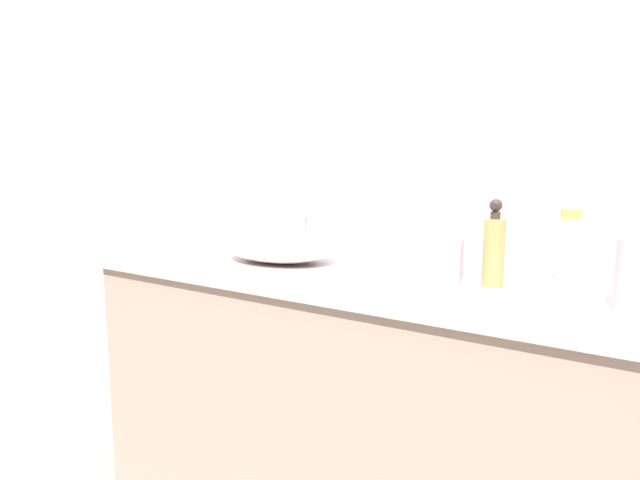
% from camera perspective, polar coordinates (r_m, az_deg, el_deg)
% --- Properties ---
extents(bathroom_wall_rear, '(6.00, 0.06, 2.60)m').
position_cam_1_polar(bathroom_wall_rear, '(1.92, 7.19, 11.01)').
color(bathroom_wall_rear, silver).
rests_on(bathroom_wall_rear, ground).
extents(vanity_counter, '(1.80, 0.58, 0.89)m').
position_cam_1_polar(vanity_counter, '(1.75, 4.80, -17.53)').
color(vanity_counter, gray).
rests_on(vanity_counter, ground).
extents(wall_mirror_panel, '(1.47, 0.01, 0.98)m').
position_cam_1_polar(wall_mirror_panel, '(1.84, 9.61, 13.53)').
color(wall_mirror_panel, '#B2BCC6').
rests_on(wall_mirror_panel, vanity_counter).
extents(sink_basin, '(0.38, 0.27, 0.09)m').
position_cam_1_polar(sink_basin, '(1.74, -4.35, -0.81)').
color(sink_basin, white).
rests_on(sink_basin, vanity_counter).
extents(faucet, '(0.03, 0.14, 0.17)m').
position_cam_1_polar(faucet, '(1.85, -1.54, 1.57)').
color(faucet, silver).
rests_on(faucet, vanity_counter).
extents(soap_dispenser, '(0.06, 0.06, 0.22)m').
position_cam_1_polar(soap_dispenser, '(1.46, 17.74, -0.87)').
color(soap_dispenser, '#AB8C4F').
rests_on(soap_dispenser, vanity_counter).
extents(lotion_bottle, '(0.06, 0.06, 0.18)m').
position_cam_1_polar(lotion_bottle, '(1.33, 29.73, -3.06)').
color(lotion_bottle, pink).
rests_on(lotion_bottle, vanity_counter).
extents(perfume_bottle, '(0.05, 0.05, 0.20)m').
position_cam_1_polar(perfume_bottle, '(1.50, 24.58, -0.94)').
color(perfume_bottle, white).
rests_on(perfume_bottle, vanity_counter).
extents(tissue_box, '(0.15, 0.15, 0.15)m').
position_cam_1_polar(tissue_box, '(1.49, 12.28, -1.74)').
color(tissue_box, silver).
rests_on(tissue_box, vanity_counter).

